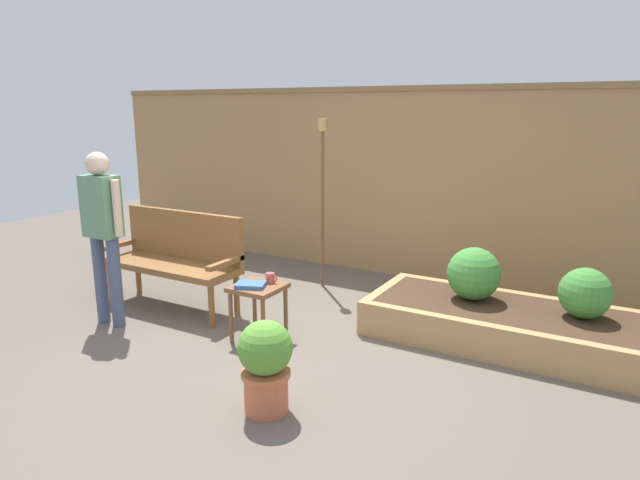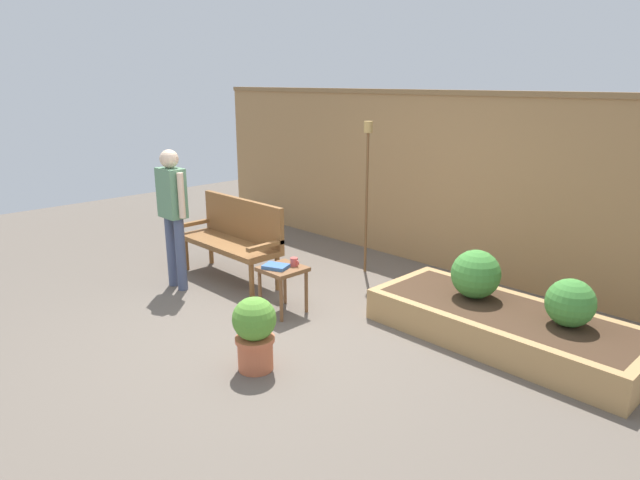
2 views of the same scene
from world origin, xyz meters
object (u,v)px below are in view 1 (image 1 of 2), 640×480
object	(u,v)px
tiki_torch	(323,175)
person_by_bench	(103,224)
book_on_table	(251,285)
potted_boxwood	(265,363)
shrub_near_bench	(474,274)
cup_on_table	(270,278)
shrub_far_corner	(585,293)
side_table	(258,295)
garden_bench	(177,252)

from	to	relation	value
tiki_torch	person_by_bench	distance (m)	2.25
book_on_table	potted_boxwood	size ratio (longest dim) A/B	0.38
shrub_near_bench	tiki_torch	xyz separation A→B (m)	(-1.77, 0.47, 0.70)
tiki_torch	person_by_bench	size ratio (longest dim) A/B	1.16
cup_on_table	shrub_far_corner	size ratio (longest dim) A/B	0.27
potted_boxwood	person_by_bench	size ratio (longest dim) A/B	0.40
shrub_near_bench	person_by_bench	size ratio (longest dim) A/B	0.29
potted_boxwood	shrub_near_bench	world-z (taller)	shrub_near_bench
cup_on_table	shrub_near_bench	size ratio (longest dim) A/B	0.24
cup_on_table	shrub_near_bench	world-z (taller)	shrub_near_bench
cup_on_table	tiki_torch	bearing A→B (deg)	101.96
cup_on_table	potted_boxwood	xyz separation A→B (m)	(0.67, -1.03, -0.18)
shrub_near_bench	shrub_far_corner	bearing A→B (deg)	-0.00
potted_boxwood	side_table	bearing A→B (deg)	128.29
book_on_table	person_by_bench	size ratio (longest dim) A/B	0.15
garden_bench	shrub_near_bench	world-z (taller)	garden_bench
shrub_near_bench	tiki_torch	world-z (taller)	tiki_torch
shrub_far_corner	tiki_torch	xyz separation A→B (m)	(-2.65, 0.47, 0.73)
potted_boxwood	person_by_bench	xyz separation A→B (m)	(-2.10, 0.52, 0.59)
potted_boxwood	person_by_bench	world-z (taller)	person_by_bench
tiki_torch	shrub_near_bench	bearing A→B (deg)	-14.75
person_by_bench	tiki_torch	bearing A→B (deg)	59.79
cup_on_table	shrub_far_corner	distance (m)	2.53
potted_boxwood	shrub_near_bench	bearing A→B (deg)	68.17
side_table	person_by_bench	size ratio (longest dim) A/B	0.31
side_table	tiki_torch	distance (m)	1.76
garden_bench	side_table	bearing A→B (deg)	-13.21
book_on_table	side_table	bearing A→B (deg)	47.92
cup_on_table	tiki_torch	world-z (taller)	tiki_torch
shrub_far_corner	person_by_bench	size ratio (longest dim) A/B	0.26
book_on_table	tiki_torch	distance (m)	1.78
cup_on_table	shrub_near_bench	xyz separation A→B (m)	(1.47, 0.96, 0.01)
tiki_torch	garden_bench	bearing A→B (deg)	-126.57
shrub_near_bench	shrub_far_corner	world-z (taller)	shrub_near_bench
cup_on_table	person_by_bench	size ratio (longest dim) A/B	0.07
side_table	person_by_bench	distance (m)	1.53
cup_on_table	person_by_bench	xyz separation A→B (m)	(-1.42, -0.51, 0.41)
potted_boxwood	shrub_far_corner	bearing A→B (deg)	49.84
book_on_table	person_by_bench	world-z (taller)	person_by_bench
garden_bench	shrub_far_corner	bearing A→B (deg)	12.44
garden_bench	cup_on_table	size ratio (longest dim) A/B	12.98
book_on_table	shrub_near_bench	xyz separation A→B (m)	(1.54, 1.13, 0.03)
side_table	potted_boxwood	bearing A→B (deg)	-51.71
book_on_table	shrub_near_bench	size ratio (longest dim) A/B	0.52
shrub_far_corner	person_by_bench	world-z (taller)	person_by_bench
side_table	shrub_near_bench	world-z (taller)	shrub_near_bench
garden_bench	book_on_table	size ratio (longest dim) A/B	6.10
garden_bench	shrub_near_bench	size ratio (longest dim) A/B	3.14
side_table	tiki_torch	xyz separation A→B (m)	(-0.25, 1.53, 0.84)
side_table	shrub_far_corner	size ratio (longest dim) A/B	1.19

